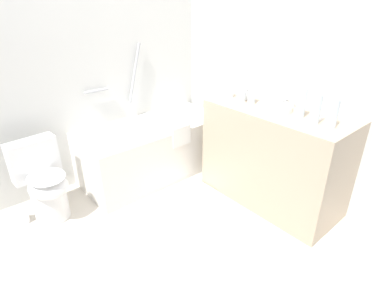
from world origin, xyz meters
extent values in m
plane|color=beige|center=(0.00, 0.00, 0.00)|extent=(4.10, 4.10, 0.00)
cube|color=silver|center=(0.00, 1.34, 1.26)|extent=(3.50, 0.10, 2.53)
cube|color=silver|center=(1.60, 0.00, 1.26)|extent=(0.10, 2.98, 2.53)
cube|color=white|center=(0.72, 0.94, 0.28)|extent=(1.53, 0.69, 0.57)
cube|color=white|center=(0.72, 0.94, 0.53)|extent=(1.25, 0.50, 0.09)
cylinder|color=#ADADB2|center=(1.31, 0.94, 0.61)|extent=(0.09, 0.03, 0.03)
cylinder|color=#ADADB2|center=(0.73, 1.26, 1.04)|extent=(0.19, 0.03, 0.60)
cylinder|color=#ADADB2|center=(0.30, 1.26, 0.93)|extent=(0.24, 0.03, 0.03)
cube|color=white|center=(0.82, 0.60, 0.52)|extent=(0.22, 0.03, 0.20)
cylinder|color=white|center=(-0.41, 0.88, 0.17)|extent=(0.28, 0.28, 0.34)
ellipsoid|color=white|center=(-0.41, 0.83, 0.34)|extent=(0.33, 0.38, 0.16)
ellipsoid|color=white|center=(-0.41, 0.83, 0.43)|extent=(0.31, 0.36, 0.02)
cube|color=white|center=(-0.42, 1.05, 0.52)|extent=(0.39, 0.17, 0.35)
cylinder|color=#AAAAB0|center=(-0.42, 1.05, 0.70)|extent=(0.03, 0.03, 0.01)
cube|color=tan|center=(1.26, -0.18, 0.45)|extent=(0.59, 1.25, 0.90)
cylinder|color=white|center=(1.22, -0.15, 0.92)|extent=(0.29, 0.29, 0.04)
cylinder|color=silver|center=(1.41, -0.15, 0.92)|extent=(0.02, 0.02, 0.05)
cylinder|color=silver|center=(1.36, -0.15, 0.95)|extent=(0.10, 0.02, 0.02)
cylinder|color=silver|center=(1.41, -0.21, 0.91)|extent=(0.03, 0.03, 0.04)
cylinder|color=silver|center=(1.41, -0.09, 0.91)|extent=(0.03, 0.03, 0.04)
cylinder|color=silver|center=(1.18, -0.53, 1.01)|extent=(0.07, 0.07, 0.22)
cylinder|color=white|center=(1.18, -0.53, 1.13)|extent=(0.04, 0.04, 0.02)
cylinder|color=silver|center=(1.21, -0.65, 1.00)|extent=(0.07, 0.07, 0.21)
cylinder|color=white|center=(1.21, -0.65, 1.11)|extent=(0.04, 0.04, 0.02)
cylinder|color=silver|center=(1.23, -0.39, 1.01)|extent=(0.06, 0.06, 0.23)
cylinder|color=white|center=(1.23, -0.39, 1.14)|extent=(0.03, 0.03, 0.02)
cylinder|color=silver|center=(1.21, 0.08, 0.98)|extent=(0.07, 0.07, 0.18)
cylinder|color=white|center=(1.21, 0.08, 1.09)|extent=(0.04, 0.04, 0.02)
cylinder|color=white|center=(1.27, 0.21, 0.95)|extent=(0.07, 0.07, 0.10)
cylinder|color=white|center=(1.22, 0.35, 0.95)|extent=(0.07, 0.07, 0.10)
cylinder|color=white|center=(1.19, 0.17, 0.94)|extent=(0.07, 0.07, 0.09)
cube|color=white|center=(1.28, -0.51, 0.91)|extent=(0.09, 0.06, 0.02)
cube|color=white|center=(0.68, 0.38, 0.01)|extent=(0.54, 0.35, 0.01)
cylinder|color=white|center=(-0.64, 0.98, 0.05)|extent=(0.11, 0.11, 0.11)
camera|label=1|loc=(-0.88, -1.52, 1.72)|focal=28.21mm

